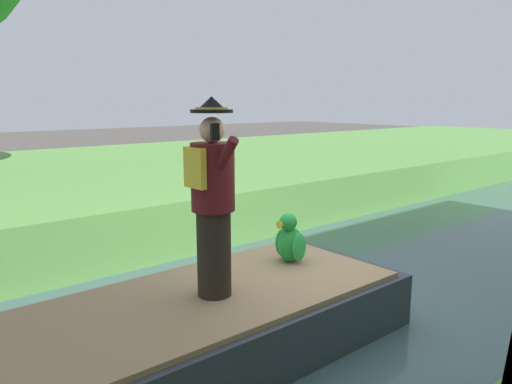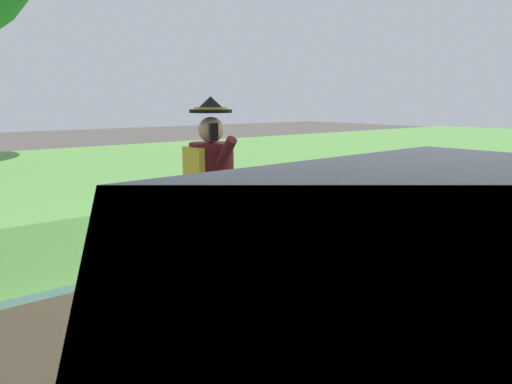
{
  "view_description": "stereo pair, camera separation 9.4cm",
  "coord_description": "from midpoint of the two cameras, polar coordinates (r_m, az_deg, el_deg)",
  "views": [
    {
      "loc": [
        3.64,
        -3.93,
        2.52
      ],
      "look_at": [
        -0.06,
        -0.82,
        1.61
      ],
      "focal_mm": 34.1,
      "sensor_mm": 36.0,
      "label": 1
    },
    {
      "loc": [
        3.7,
        -3.85,
        2.52
      ],
      "look_at": [
        -0.06,
        -0.82,
        1.61
      ],
      "focal_mm": 34.1,
      "sensor_mm": 36.0,
      "label": 2
    }
  ],
  "objects": [
    {
      "name": "boat",
      "position": [
        4.86,
        -6.56,
        -15.25
      ],
      "size": [
        1.81,
        4.2,
        0.61
      ],
      "color": "#333842",
      "rests_on": "canal_water"
    },
    {
      "name": "person_pirate",
      "position": [
        4.46,
        -5.68,
        -0.84
      ],
      "size": [
        0.61,
        0.42,
        1.85
      ],
      "rotation": [
        0.0,
        0.0,
        0.01
      ],
      "color": "black",
      "rests_on": "boat"
    },
    {
      "name": "parrot_plush",
      "position": [
        5.55,
        3.52,
        -5.74
      ],
      "size": [
        0.36,
        0.34,
        0.57
      ],
      "color": "green",
      "rests_on": "boat"
    },
    {
      "name": "canal_water",
      "position": [
        5.89,
        6.23,
        -14.2
      ],
      "size": [
        5.27,
        48.0,
        0.1
      ],
      "primitive_type": "cube",
      "color": "#3D565B",
      "rests_on": "ground"
    },
    {
      "name": "grass_bank_near",
      "position": [
        12.09,
        -20.63,
        0.35
      ],
      "size": [
        9.92,
        48.0,
        1.0
      ],
      "primitive_type": "cube",
      "color": "#568E42",
      "rests_on": "ground"
    },
    {
      "name": "ground_plane",
      "position": [
        5.91,
        6.22,
        -14.64
      ],
      "size": [
        80.0,
        80.0,
        0.0
      ],
      "primitive_type": "plane",
      "color": "#4C4742"
    }
  ]
}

